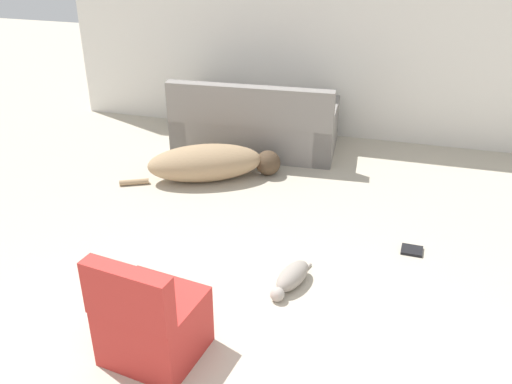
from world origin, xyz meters
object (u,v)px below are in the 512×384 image
Objects in this scene: couch at (256,127)px; side_chair at (150,322)px; dog at (210,163)px; book_black at (412,250)px; cat at (291,278)px.

side_chair is (0.26, -3.46, 0.01)m from couch.
dog is at bearing -69.70° from side_chair.
dog is 2.28m from book_black.
couch is 2.36× the size of side_chair.
dog is at bearing 157.80° from book_black.
dog is 2.61m from side_chair.
dog reaches higher than cat.
dog is (-0.25, -0.90, -0.09)m from couch.
side_chair reaches higher than dog.
book_black is at bearing 133.28° from couch.
cat is (1.22, -1.60, -0.11)m from dog.
couch is 2.57m from book_black.
couch is 2.68m from cat.
book_black is at bearing 147.07° from cat.
side_chair is at bearing -19.03° from cat.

